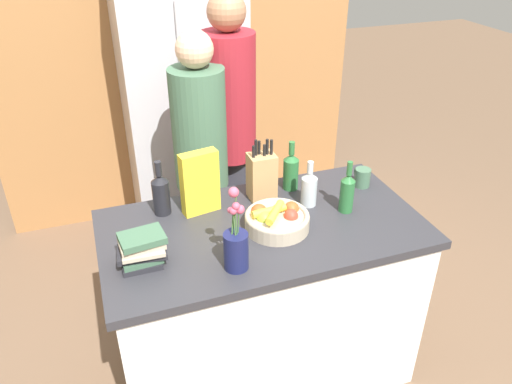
{
  "coord_description": "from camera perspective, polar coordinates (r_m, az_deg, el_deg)",
  "views": [
    {
      "loc": [
        -0.65,
        -1.73,
        2.17
      ],
      "look_at": [
        0.0,
        0.1,
        1.02
      ],
      "focal_mm": 35.0,
      "sensor_mm": 36.0,
      "label": 1
    }
  ],
  "objects": [
    {
      "name": "ground_plane",
      "position": [
        2.85,
        0.68,
        -18.97
      ],
      "size": [
        14.0,
        14.0,
        0.0
      ],
      "primitive_type": "plane",
      "color": "brown"
    },
    {
      "name": "kitchen_island",
      "position": [
        2.52,
        0.74,
        -12.28
      ],
      "size": [
        1.44,
        0.77,
        0.9
      ],
      "color": "silver",
      "rests_on": "ground_plane"
    },
    {
      "name": "back_wall_wood",
      "position": [
        3.7,
        -9.24,
        16.61
      ],
      "size": [
        2.64,
        0.12,
        2.6
      ],
      "color": "#9E6B3D",
      "rests_on": "ground_plane"
    },
    {
      "name": "refrigerator",
      "position": [
        3.44,
        -8.4,
        10.75
      ],
      "size": [
        0.77,
        0.62,
        2.05
      ],
      "color": "#B7B7BC",
      "rests_on": "ground_plane"
    },
    {
      "name": "fruit_bowl",
      "position": [
        2.2,
        2.35,
        -3.09
      ],
      "size": [
        0.29,
        0.29,
        0.11
      ],
      "color": "tan",
      "rests_on": "kitchen_island"
    },
    {
      "name": "knife_block",
      "position": [
        2.39,
        0.66,
        1.87
      ],
      "size": [
        0.13,
        0.11,
        0.31
      ],
      "color": "tan",
      "rests_on": "kitchen_island"
    },
    {
      "name": "flower_vase",
      "position": [
        1.94,
        -2.3,
        -6.19
      ],
      "size": [
        0.1,
        0.1,
        0.36
      ],
      "color": "#191E4C",
      "rests_on": "kitchen_island"
    },
    {
      "name": "cereal_box",
      "position": [
        2.28,
        -6.44,
        1.05
      ],
      "size": [
        0.18,
        0.09,
        0.3
      ],
      "color": "yellow",
      "rests_on": "kitchen_island"
    },
    {
      "name": "coffee_mug",
      "position": [
        2.58,
        12.02,
        1.67
      ],
      "size": [
        0.08,
        0.12,
        0.09
      ],
      "color": "#42664C",
      "rests_on": "kitchen_island"
    },
    {
      "name": "book_stack",
      "position": [
        2.03,
        -12.92,
        -6.42
      ],
      "size": [
        0.21,
        0.15,
        0.14
      ],
      "color": "#232328",
      "rests_on": "kitchen_island"
    },
    {
      "name": "bottle_oil",
      "position": [
        2.33,
        10.37,
        0.01
      ],
      "size": [
        0.07,
        0.07,
        0.26
      ],
      "color": "#286633",
      "rests_on": "kitchen_island"
    },
    {
      "name": "bottle_vinegar",
      "position": [
        2.48,
        4.01,
        2.48
      ],
      "size": [
        0.08,
        0.08,
        0.26
      ],
      "color": "#286633",
      "rests_on": "kitchen_island"
    },
    {
      "name": "bottle_wine",
      "position": [
        2.36,
        6.09,
        0.46
      ],
      "size": [
        0.08,
        0.08,
        0.23
      ],
      "color": "#B2BCC1",
      "rests_on": "kitchen_island"
    },
    {
      "name": "bottle_water",
      "position": [
        2.32,
        -10.82,
        -0.14
      ],
      "size": [
        0.08,
        0.08,
        0.27
      ],
      "color": "black",
      "rests_on": "kitchen_island"
    },
    {
      "name": "person_at_sink",
      "position": [
        2.75,
        -6.27,
        3.58
      ],
      "size": [
        0.29,
        0.29,
        1.63
      ],
      "rotation": [
        0.0,
        0.0,
        -0.46
      ],
      "color": "#383842",
      "rests_on": "ground_plane"
    },
    {
      "name": "person_in_blue",
      "position": [
        2.91,
        -3.01,
        7.11
      ],
      "size": [
        0.3,
        0.3,
        1.77
      ],
      "rotation": [
        0.0,
        0.0,
        -0.47
      ],
      "color": "#383842",
      "rests_on": "ground_plane"
    }
  ]
}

